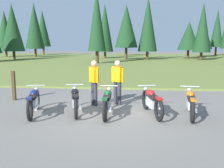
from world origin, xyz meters
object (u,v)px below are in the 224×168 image
object	(u,v)px
motorcycle_black	(75,100)
motorcycle_red	(152,101)
motorcycle_british_green	(107,102)
motorcycle_orange	(191,103)
rider_in_hivis_vest	(94,80)
trail_marker_post	(14,86)
motorcycle_navy	(34,101)
rider_with_back_turned	(117,80)

from	to	relation	value
motorcycle_black	motorcycle_red	size ratio (longest dim) A/B	1.00
motorcycle_british_green	motorcycle_orange	world-z (taller)	same
motorcycle_orange	rider_in_hivis_vest	world-z (taller)	rider_in_hivis_vest
motorcycle_black	trail_marker_post	world-z (taller)	trail_marker_post
motorcycle_navy	rider_in_hivis_vest	distance (m)	2.30
rider_in_hivis_vest	trail_marker_post	world-z (taller)	rider_in_hivis_vest
motorcycle_navy	rider_with_back_turned	size ratio (longest dim) A/B	1.24
motorcycle_navy	rider_in_hivis_vest	xyz separation A→B (m)	(1.75, 1.39, 0.51)
motorcycle_british_green	rider_in_hivis_vest	world-z (taller)	rider_in_hivis_vest
motorcycle_black	rider_with_back_turned	xyz separation A→B (m)	(1.30, 1.29, 0.51)
motorcycle_british_green	rider_with_back_turned	size ratio (longest dim) A/B	1.26
motorcycle_red	rider_with_back_turned	bearing A→B (deg)	133.99
motorcycle_black	motorcycle_orange	world-z (taller)	same
motorcycle_navy	motorcycle_orange	world-z (taller)	same
motorcycle_navy	rider_with_back_turned	distance (m)	3.09
motorcycle_black	motorcycle_british_green	size ratio (longest dim) A/B	0.98
motorcycle_navy	rider_in_hivis_vest	size ratio (longest dim) A/B	1.24
motorcycle_red	rider_with_back_turned	distance (m)	1.80
motorcycle_red	rider_with_back_turned	xyz separation A→B (m)	(-1.20, 1.24, 0.51)
rider_with_back_turned	rider_in_hivis_vest	bearing A→B (deg)	-167.43
motorcycle_british_green	trail_marker_post	bearing A→B (deg)	156.02
motorcycle_red	motorcycle_orange	size ratio (longest dim) A/B	0.98
motorcycle_black	rider_in_hivis_vest	distance (m)	1.29
motorcycle_british_green	motorcycle_navy	bearing A→B (deg)	-176.28
motorcycle_black	rider_with_back_turned	size ratio (longest dim) A/B	1.23
motorcycle_british_green	rider_with_back_turned	world-z (taller)	rider_with_back_turned
motorcycle_navy	rider_in_hivis_vest	bearing A→B (deg)	38.50
motorcycle_british_green	rider_in_hivis_vest	bearing A→B (deg)	116.99
motorcycle_red	motorcycle_orange	xyz separation A→B (m)	(1.22, -0.05, 0.00)
motorcycle_navy	motorcycle_red	size ratio (longest dim) A/B	1.00
trail_marker_post	rider_in_hivis_vest	bearing A→B (deg)	-9.25
motorcycle_orange	rider_with_back_turned	world-z (taller)	rider_with_back_turned
motorcycle_black	motorcycle_british_green	world-z (taller)	same
motorcycle_black	motorcycle_red	distance (m)	2.50
motorcycle_black	motorcycle_red	xyz separation A→B (m)	(2.50, 0.05, 0.00)
rider_with_back_turned	trail_marker_post	xyz separation A→B (m)	(-4.25, 0.36, -0.35)
motorcycle_british_green	rider_in_hivis_vest	size ratio (longest dim) A/B	1.26
motorcycle_navy	motorcycle_orange	size ratio (longest dim) A/B	0.98
motorcycle_red	trail_marker_post	bearing A→B (deg)	163.57
motorcycle_navy	motorcycle_red	xyz separation A→B (m)	(3.80, 0.34, 0.00)
motorcycle_navy	motorcycle_black	world-z (taller)	same
motorcycle_navy	rider_with_back_turned	world-z (taller)	rider_with_back_turned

